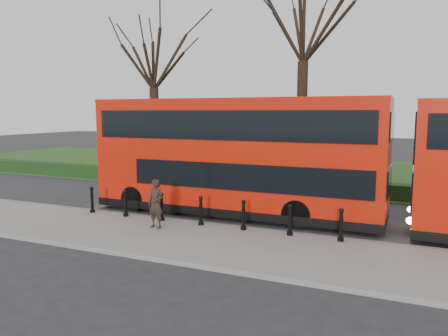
% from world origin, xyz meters
% --- Properties ---
extents(ground, '(120.00, 120.00, 0.00)m').
position_xyz_m(ground, '(0.00, 0.00, 0.00)').
color(ground, '#28282B').
rests_on(ground, ground).
extents(pavement, '(60.00, 4.00, 0.15)m').
position_xyz_m(pavement, '(0.00, -3.00, 0.07)').
color(pavement, gray).
rests_on(pavement, ground).
extents(kerb, '(60.00, 0.25, 0.16)m').
position_xyz_m(kerb, '(0.00, -1.00, 0.07)').
color(kerb, slate).
rests_on(kerb, ground).
extents(grass_verge, '(60.00, 18.00, 0.06)m').
position_xyz_m(grass_verge, '(0.00, 15.00, 0.03)').
color(grass_verge, '#244C19').
rests_on(grass_verge, ground).
extents(hedge, '(60.00, 0.90, 0.80)m').
position_xyz_m(hedge, '(0.00, 6.80, 0.40)').
color(hedge, black).
rests_on(hedge, ground).
extents(yellow_line_outer, '(60.00, 0.10, 0.01)m').
position_xyz_m(yellow_line_outer, '(0.00, -0.70, 0.01)').
color(yellow_line_outer, yellow).
rests_on(yellow_line_outer, ground).
extents(yellow_line_inner, '(60.00, 0.10, 0.01)m').
position_xyz_m(yellow_line_inner, '(0.00, -0.50, 0.01)').
color(yellow_line_inner, yellow).
rests_on(yellow_line_inner, ground).
extents(tree_left, '(6.67, 6.67, 10.43)m').
position_xyz_m(tree_left, '(-8.00, 10.00, 7.57)').
color(tree_left, black).
rests_on(tree_left, ground).
extents(tree_mid, '(8.18, 8.18, 12.79)m').
position_xyz_m(tree_mid, '(2.00, 10.00, 9.30)').
color(tree_mid, black).
rests_on(tree_mid, ground).
extents(bollard_row, '(9.98, 0.15, 1.00)m').
position_xyz_m(bollard_row, '(1.18, -1.35, 0.65)').
color(bollard_row, black).
rests_on(bollard_row, pavement).
extents(bus_lead, '(11.81, 2.71, 4.70)m').
position_xyz_m(bus_lead, '(1.42, 1.25, 2.37)').
color(bus_lead, red).
rests_on(bus_lead, ground).
extents(pedestrian, '(0.67, 0.48, 1.72)m').
position_xyz_m(pedestrian, '(-0.09, -2.32, 1.01)').
color(pedestrian, '#2D231C').
rests_on(pedestrian, pavement).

